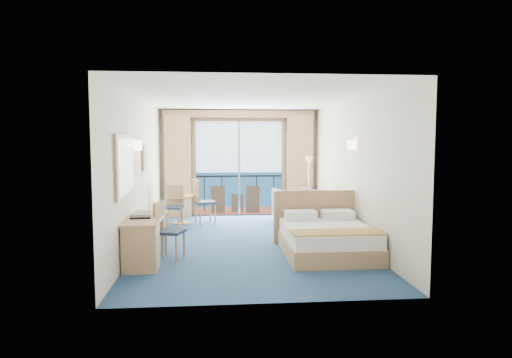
# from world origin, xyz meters

# --- Properties ---
(floor) EXTENTS (6.50, 6.50, 0.00)m
(floor) POSITION_xyz_m (0.00, 0.00, 0.00)
(floor) COLOR navy
(floor) RESTS_ON ground
(room_walls) EXTENTS (4.04, 6.54, 2.72)m
(room_walls) POSITION_xyz_m (0.00, 0.00, 1.78)
(room_walls) COLOR silver
(room_walls) RESTS_ON ground
(balcony_door) EXTENTS (2.36, 0.03, 2.52)m
(balcony_door) POSITION_xyz_m (-0.01, 3.22, 1.14)
(balcony_door) COLOR navy
(balcony_door) RESTS_ON room_walls
(curtain_left) EXTENTS (0.65, 0.22, 2.55)m
(curtain_left) POSITION_xyz_m (-1.55, 3.07, 1.28)
(curtain_left) COLOR tan
(curtain_left) RESTS_ON room_walls
(curtain_right) EXTENTS (0.65, 0.22, 2.55)m
(curtain_right) POSITION_xyz_m (1.55, 3.07, 1.28)
(curtain_right) COLOR tan
(curtain_right) RESTS_ON room_walls
(pelmet) EXTENTS (3.80, 0.25, 0.18)m
(pelmet) POSITION_xyz_m (0.00, 3.10, 2.58)
(pelmet) COLOR tan
(pelmet) RESTS_ON room_walls
(mirror) EXTENTS (0.05, 1.25, 0.95)m
(mirror) POSITION_xyz_m (-1.97, -1.50, 1.55)
(mirror) COLOR tan
(mirror) RESTS_ON room_walls
(wall_print) EXTENTS (0.04, 0.42, 0.52)m
(wall_print) POSITION_xyz_m (-1.97, 0.45, 1.60)
(wall_print) COLOR tan
(wall_print) RESTS_ON room_walls
(sconce_left) EXTENTS (0.18, 0.18, 0.18)m
(sconce_left) POSITION_xyz_m (-1.94, -0.60, 1.85)
(sconce_left) COLOR #FFE4B2
(sconce_left) RESTS_ON room_walls
(sconce_right) EXTENTS (0.18, 0.18, 0.18)m
(sconce_right) POSITION_xyz_m (1.94, -0.15, 1.85)
(sconce_right) COLOR #FFE4B2
(sconce_right) RESTS_ON room_walls
(bed) EXTENTS (1.58, 1.88, 0.99)m
(bed) POSITION_xyz_m (1.26, -1.00, 0.28)
(bed) COLOR tan
(bed) RESTS_ON ground
(nightstand) EXTENTS (0.45, 0.43, 0.59)m
(nightstand) POSITION_xyz_m (1.75, 0.21, 0.29)
(nightstand) COLOR #A08054
(nightstand) RESTS_ON ground
(phone) EXTENTS (0.21, 0.17, 0.09)m
(phone) POSITION_xyz_m (1.80, 0.19, 0.63)
(phone) COLOR silver
(phone) RESTS_ON nightstand
(armchair) EXTENTS (1.08, 1.09, 0.80)m
(armchair) POSITION_xyz_m (1.28, 2.16, 0.40)
(armchair) COLOR #495059
(armchair) RESTS_ON ground
(floor_lamp) EXTENTS (0.21, 0.21, 1.52)m
(floor_lamp) POSITION_xyz_m (1.65, 2.39, 1.15)
(floor_lamp) COLOR silver
(floor_lamp) RESTS_ON ground
(desk) EXTENTS (0.53, 1.53, 0.72)m
(desk) POSITION_xyz_m (-1.73, -1.59, 0.40)
(desk) COLOR tan
(desk) RESTS_ON ground
(desk_chair) EXTENTS (0.52, 0.51, 0.93)m
(desk_chair) POSITION_xyz_m (-1.42, -1.06, 0.53)
(desk_chair) COLOR #1E2B46
(desk_chair) RESTS_ON ground
(folder) EXTENTS (0.34, 0.27, 0.03)m
(folder) POSITION_xyz_m (-1.79, -1.29, 0.73)
(folder) COLOR black
(folder) RESTS_ON desk
(desk_lamp) EXTENTS (0.11, 0.11, 0.40)m
(desk_lamp) POSITION_xyz_m (-1.75, -0.69, 1.02)
(desk_lamp) COLOR silver
(desk_lamp) RESTS_ON desk
(round_table) EXTENTS (0.72, 0.72, 0.65)m
(round_table) POSITION_xyz_m (-1.42, 2.06, 0.49)
(round_table) COLOR tan
(round_table) RESTS_ON ground
(table_chair_a) EXTENTS (0.57, 0.57, 1.03)m
(table_chair_a) POSITION_xyz_m (-0.94, 1.98, 0.58)
(table_chair_a) COLOR #1E2B46
(table_chair_a) RESTS_ON ground
(table_chair_b) EXTENTS (0.47, 0.47, 0.93)m
(table_chair_b) POSITION_xyz_m (-1.53, 1.68, 0.52)
(table_chair_b) COLOR #1E2B46
(table_chair_b) RESTS_ON ground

